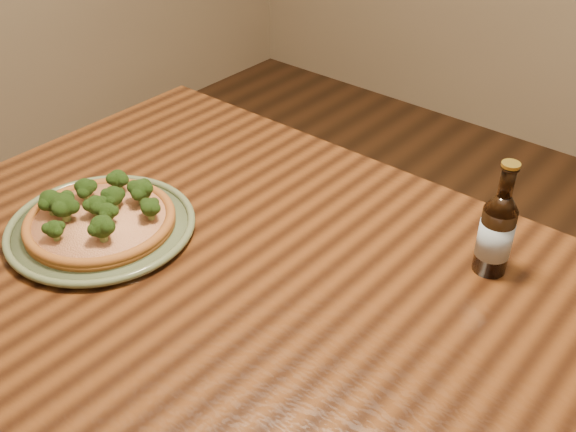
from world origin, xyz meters
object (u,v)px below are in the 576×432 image
Objects in this scene: table at (322,363)px; beer_bottle at (496,232)px; pizza at (100,218)px; plate at (101,227)px.

beer_bottle reaches higher than table.
pizza is at bearing -170.71° from table.
table is at bearing 9.29° from pizza.
plate is at bearing -145.32° from beer_bottle.
table is at bearing 9.45° from plate.
table is 4.81× the size of plate.
table is 7.93× the size of beer_bottle.
pizza reaches higher than plate.
beer_bottle is at bearing 30.78° from pizza.
plate is 0.02m from pizza.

